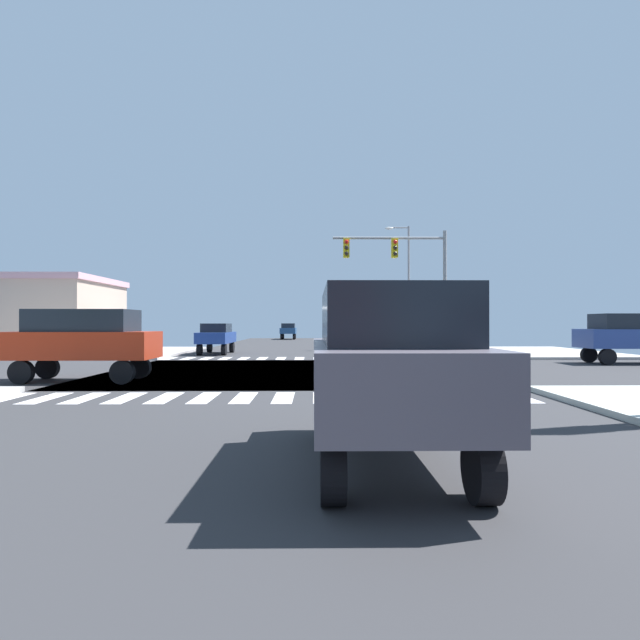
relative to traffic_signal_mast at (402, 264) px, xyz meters
The scene contains 13 objects.
ground 10.39m from the traffic_signal_mast, 129.38° to the right, with size 90.00×90.00×0.05m.
sidewalk_corner_ne 10.11m from the traffic_signal_mast, 34.55° to the left, with size 12.00×12.00×0.14m.
sidewalk_corner_nw 20.03m from the traffic_signal_mast, 165.10° to the left, with size 12.00×12.00×0.14m.
crosswalk_near 16.32m from the traffic_signal_mast, 112.76° to the right, with size 13.50×2.00×0.01m.
crosswalk_far 7.84m from the traffic_signal_mast, behind, with size 13.50×2.00×0.01m.
traffic_signal_mast is the anchor object (origin of this frame).
street_lamp 9.64m from the traffic_signal_mast, 78.76° to the left, with size 1.78×0.32×8.88m.
bank_building 26.88m from the traffic_signal_mast, 162.75° to the left, with size 14.79×8.55×5.00m.
suv_farside_1 11.32m from the traffic_signal_mast, 19.13° to the right, with size 4.60×1.96×2.34m.
sedan_crossing_2 12.27m from the traffic_signal_mast, 157.64° to the left, with size 1.80×4.30×1.88m.
suv_queued_2 16.56m from the traffic_signal_mast, 139.40° to the right, with size 4.60×1.96×2.34m.
sedan_leading_3 34.59m from the traffic_signal_mast, 103.04° to the left, with size 1.80×4.30×1.88m.
suv_trailing_3 21.08m from the traffic_signal_mast, 100.42° to the right, with size 1.96×4.60×2.34m.
Camera 1 is at (1.02, -20.33, 1.89)m, focal length 28.81 mm.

